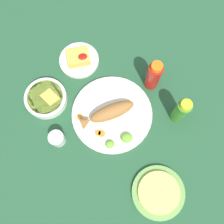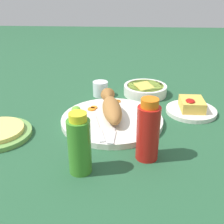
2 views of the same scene
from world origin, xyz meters
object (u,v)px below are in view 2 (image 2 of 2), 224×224
Objects in this scene: fried_fish at (111,108)px; guacamole_bowl at (145,89)px; salt_cup at (100,90)px; side_plate_fries at (191,111)px; hot_sauce_bottle_red at (148,131)px; fork_near at (114,130)px; hot_sauce_bottle_green at (79,145)px; main_plate at (112,120)px; fork_far at (98,128)px.

guacamole_bowl is (-0.24, 0.12, -0.02)m from fried_fish.
salt_cup is 0.36m from side_plate_fries.
fried_fish reaches higher than guacamole_bowl.
salt_cup is (-0.42, -0.16, -0.05)m from hot_sauce_bottle_red.
hot_sauce_bottle_red reaches higher than fork_near.
main_plate is at bearing 166.61° from hot_sauce_bottle_green.
main_plate is at bearing 14.45° from salt_cup.
fork_near is 0.31m from side_plate_fries.
fried_fish is at bearing 167.94° from hot_sauce_bottle_green.
fried_fish is at bearing -153.17° from hot_sauce_bottle_red.
fork_near reaches higher than side_plate_fries.
fork_near is 3.10× the size of salt_cup.
fork_far is (0.09, -0.03, -0.03)m from fried_fish.
guacamole_bowl is (-0.51, 0.18, -0.05)m from hot_sauce_bottle_green.
fork_far is at bearing 172.36° from hot_sauce_bottle_green.
salt_cup reaches higher than fork_far.
main_plate is 0.29m from side_plate_fries.
fork_far is 1.07× the size of guacamole_bowl.
hot_sauce_bottle_green reaches higher than fork_far.
hot_sauce_bottle_green is at bearing -22.07° from fork_far.
side_plate_fries is at bearing 94.97° from fried_fish.
guacamole_bowl is at bearing 140.25° from fork_far.
main_plate is 0.24m from salt_cup.
fried_fish reaches higher than fork_far.
guacamole_bowl is (-0.33, 0.11, 0.00)m from fork_near.
hot_sauce_bottle_green is at bearing -22.29° from fried_fish.
side_plate_fries is at bearing 136.27° from hot_sauce_bottle_green.
hot_sauce_bottle_green reaches higher than main_plate.
hot_sauce_bottle_green is (0.18, -0.02, 0.05)m from fork_far.
fried_fish is at bearing 145.39° from fork_far.
hot_sauce_bottle_red reaches higher than guacamole_bowl.
guacamole_bowl reaches higher than side_plate_fries.
side_plate_fries is at bearing 43.16° from guacamole_bowl.
hot_sauce_bottle_red reaches higher than main_plate.
hot_sauce_bottle_red reaches higher than hot_sauce_bottle_green.
fork_near is 1.08× the size of side_plate_fries.
hot_sauce_bottle_red is at bearing 43.90° from fork_near.
hot_sauce_bottle_red is 0.45m from salt_cup.
fork_far is 1.10× the size of hot_sauce_bottle_red.
fried_fish is 0.27m from guacamole_bowl.
fork_far is at bearing -61.48° from side_plate_fries.
salt_cup is (-0.49, 0.00, -0.05)m from hot_sauce_bottle_green.
fork_near is at bearing 6.42° from main_plate.
hot_sauce_bottle_red is (0.21, 0.10, 0.03)m from fried_fish.
hot_sauce_bottle_green is 0.49m from salt_cup.
hot_sauce_bottle_red is at bearing 112.16° from hot_sauce_bottle_green.
hot_sauce_bottle_red reaches higher than fried_fish.
fork_far is 0.35m from side_plate_fries.
salt_cup is (-0.21, -0.06, -0.02)m from fried_fish.
hot_sauce_bottle_green is at bearing -43.73° from side_plate_fries.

